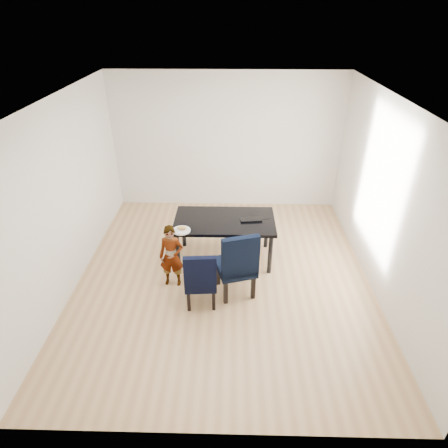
{
  "coord_description": "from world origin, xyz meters",
  "views": [
    {
      "loc": [
        0.12,
        -4.65,
        3.73
      ],
      "look_at": [
        0.0,
        0.2,
        0.85
      ],
      "focal_mm": 30.0,
      "sensor_mm": 36.0,
      "label": 1
    }
  ],
  "objects_px": {
    "chair_right": "(236,261)",
    "plate": "(181,230)",
    "chair_left": "(201,276)",
    "laptop": "(251,218)",
    "dining_table": "(224,240)",
    "child": "(172,256)"
  },
  "relations": [
    {
      "from": "chair_left",
      "to": "plate",
      "type": "relative_size",
      "value": 3.3
    },
    {
      "from": "chair_left",
      "to": "laptop",
      "type": "xyz_separation_m",
      "value": [
        0.73,
        1.11,
        0.31
      ]
    },
    {
      "from": "chair_right",
      "to": "laptop",
      "type": "height_order",
      "value": "chair_right"
    },
    {
      "from": "dining_table",
      "to": "chair_right",
      "type": "height_order",
      "value": "chair_right"
    },
    {
      "from": "dining_table",
      "to": "chair_left",
      "type": "bearing_deg",
      "value": -106.04
    },
    {
      "from": "dining_table",
      "to": "plate",
      "type": "distance_m",
      "value": 0.83
    },
    {
      "from": "dining_table",
      "to": "child",
      "type": "height_order",
      "value": "child"
    },
    {
      "from": "chair_right",
      "to": "plate",
      "type": "bearing_deg",
      "value": 133.89
    },
    {
      "from": "chair_right",
      "to": "dining_table",
      "type": "bearing_deg",
      "value": 86.05
    },
    {
      "from": "chair_right",
      "to": "laptop",
      "type": "relative_size",
      "value": 3.09
    },
    {
      "from": "plate",
      "to": "laptop",
      "type": "relative_size",
      "value": 0.79
    },
    {
      "from": "laptop",
      "to": "dining_table",
      "type": "bearing_deg",
      "value": -0.72
    },
    {
      "from": "plate",
      "to": "dining_table",
      "type": "bearing_deg",
      "value": 28.5
    },
    {
      "from": "child",
      "to": "laptop",
      "type": "height_order",
      "value": "child"
    },
    {
      "from": "dining_table",
      "to": "chair_left",
      "type": "height_order",
      "value": "chair_left"
    },
    {
      "from": "dining_table",
      "to": "child",
      "type": "xyz_separation_m",
      "value": [
        -0.77,
        -0.67,
        0.13
      ]
    },
    {
      "from": "dining_table",
      "to": "chair_right",
      "type": "distance_m",
      "value": 0.86
    },
    {
      "from": "chair_right",
      "to": "laptop",
      "type": "distance_m",
      "value": 0.93
    },
    {
      "from": "dining_table",
      "to": "chair_left",
      "type": "relative_size",
      "value": 1.76
    },
    {
      "from": "dining_table",
      "to": "laptop",
      "type": "relative_size",
      "value": 4.57
    },
    {
      "from": "dining_table",
      "to": "laptop",
      "type": "distance_m",
      "value": 0.57
    },
    {
      "from": "chair_left",
      "to": "laptop",
      "type": "bearing_deg",
      "value": 52.76
    }
  ]
}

